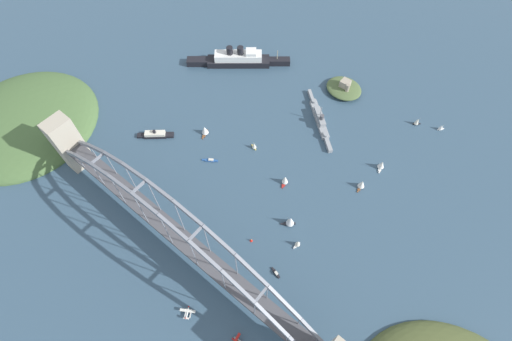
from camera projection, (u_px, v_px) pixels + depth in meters
name	position (u px, v px, depth m)	size (l,w,h in m)	color
ground_plane	(185.00, 250.00, 265.25)	(1400.00, 1400.00, 0.00)	#334C60
harbor_arch_bridge	(178.00, 235.00, 241.81)	(295.03, 18.29, 68.61)	#ADA38E
headland_west_shore	(22.00, 124.00, 325.42)	(122.13, 126.85, 28.07)	#476638
ocean_liner	(238.00, 59.00, 360.29)	(81.71, 69.16, 20.02)	black
naval_cruiser	(320.00, 119.00, 324.67)	(54.84, 47.26, 17.59)	gray
harbor_ferry_steamer	(156.00, 135.00, 316.92)	(26.37, 23.66, 7.31)	black
fort_island_mid_harbor	(344.00, 88.00, 343.46)	(32.85, 28.70, 13.10)	#4C6038
seaplane_taxiing_near_bridge	(237.00, 341.00, 232.23)	(7.27, 9.98, 4.57)	#B7B7B2
seaplane_second_in_formation	(188.00, 312.00, 241.07)	(9.52, 8.70, 4.82)	#B7B7B2
small_boat_0	(205.00, 130.00, 316.31)	(7.24, 10.14, 9.88)	brown
small_boat_1	(382.00, 165.00, 297.90)	(6.64, 9.13, 9.96)	silver
small_boat_2	(285.00, 180.00, 290.34)	(5.86, 8.74, 10.27)	#B2231E
small_boat_3	(362.00, 184.00, 288.73)	(5.85, 9.60, 9.53)	brown
small_boat_4	(441.00, 127.00, 319.79)	(4.84, 5.55, 6.55)	silver
small_boat_5	(276.00, 273.00, 255.78)	(8.53, 3.66, 2.40)	black
small_boat_6	(298.00, 243.00, 264.00)	(4.07, 6.60, 7.99)	silver
small_boat_7	(210.00, 160.00, 304.78)	(11.62, 8.44, 2.11)	#234C8C
small_boat_8	(290.00, 221.00, 271.45)	(9.66, 9.08, 11.26)	black
small_boat_9	(254.00, 146.00, 309.29)	(6.44, 4.55, 7.23)	gold
small_boat_10	(417.00, 121.00, 322.43)	(6.08, 5.80, 8.03)	black
channel_marker_buoy	(251.00, 240.00, 268.00)	(2.20, 2.20, 2.75)	red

